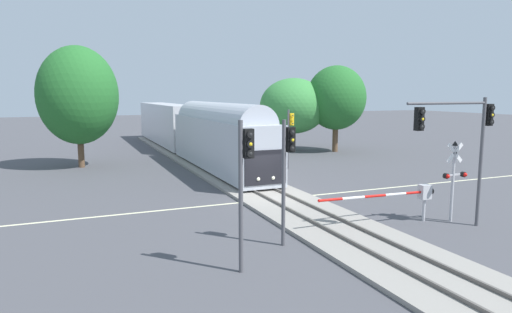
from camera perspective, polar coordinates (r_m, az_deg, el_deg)
name	(u,v)px	position (r m, az deg, el deg)	size (l,w,h in m)	color
ground_plane	(275,199)	(26.57, 2.41, -5.43)	(220.00, 220.00, 0.00)	#47474C
road_centre_stripe	(275,199)	(26.57, 2.41, -5.43)	(44.00, 0.20, 0.01)	beige
railway_track	(275,198)	(26.55, 2.41, -5.23)	(4.40, 80.00, 0.32)	gray
commuter_train	(190,128)	(44.78, -8.44, 3.59)	(3.04, 40.12, 5.16)	#B2B7C1
crossing_gate_near	(412,194)	(22.77, 19.15, -4.53)	(6.50, 0.40, 1.80)	#B7B7BC
crossing_signal_mast	(454,173)	(23.51, 23.82, -1.90)	(1.36, 0.44, 3.94)	#B2B2B7
traffic_signal_near_right	(463,130)	(22.09, 24.81, 3.03)	(4.89, 0.38, 6.00)	#4C4C51
traffic_signal_near_left	(245,171)	(15.20, -1.44, -1.91)	(0.53, 0.38, 5.30)	#4C4C51
traffic_signal_far_side	(290,129)	(36.96, 4.34, 3.48)	(0.53, 0.38, 4.87)	#4C4C51
traffic_signal_median	(287,162)	(18.00, 3.98, -0.70)	(0.53, 0.38, 5.15)	#4C4C51
maple_right_background	(336,98)	(48.43, 10.14, 7.33)	(6.25, 6.25, 9.09)	brown
oak_far_right	(293,106)	(48.44, 4.76, 6.40)	(7.18, 7.18, 7.81)	#4C3828
oak_behind_train	(78,95)	(40.17, -21.66, 7.22)	(6.50, 6.50, 10.07)	brown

